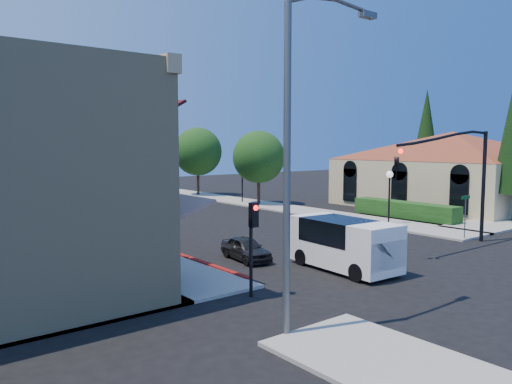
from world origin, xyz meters
TOP-DOWN VIEW (x-y plane):
  - ground at (0.00, 0.00)m, footprint 120.00×120.00m
  - sidewalk_left at (-8.75, 27.00)m, footprint 3.50×50.00m
  - sidewalk_right at (8.75, 27.00)m, footprint 3.50×50.00m
  - curb_red_strip at (-6.90, 8.00)m, footprint 0.25×10.00m
  - mission_building at (21.99, 11.50)m, footprint 30.12×30.12m
  - hedge at (11.70, 9.00)m, footprint 1.40×8.00m
  - conifer_far at (28.00, 18.00)m, footprint 3.20×3.20m
  - street_tree_a at (8.80, 22.00)m, footprint 4.56×4.56m
  - street_tree_b at (8.80, 32.00)m, footprint 4.94×4.94m
  - signal_mast_arm at (5.86, 1.50)m, footprint 8.01×0.39m
  - secondary_signal at (-8.00, 1.41)m, footprint 0.28×0.42m
  - cobra_streetlight at (-9.15, -2.00)m, footprint 3.60×0.25m
  - street_name_sign at (7.50, 2.20)m, footprint 0.80×0.06m
  - lamppost_left_near at (-8.50, 8.00)m, footprint 0.44×0.44m
  - lamppost_left_far at (-8.50, 22.00)m, footprint 0.44×0.44m
  - lamppost_right_near at (8.50, 8.00)m, footprint 0.44×0.44m
  - lamppost_right_far at (8.50, 24.00)m, footprint 0.44×0.44m
  - white_van at (-2.62, 1.95)m, footprint 2.37×4.92m
  - parked_car_a at (-4.80, 6.00)m, footprint 1.66×3.27m
  - parked_car_b at (-6.20, 19.00)m, footprint 1.48×3.73m
  - parked_car_c at (-6.20, 20.00)m, footprint 2.40×4.76m
  - parked_car_d at (-4.80, 26.00)m, footprint 2.24×4.23m

SIDE VIEW (x-z plane):
  - ground at x=0.00m, z-range 0.00..0.00m
  - curb_red_strip at x=-6.90m, z-range -0.03..0.03m
  - hedge at x=11.70m, z-range -0.55..0.55m
  - sidewalk_left at x=-8.75m, z-range 0.00..0.12m
  - sidewalk_right at x=8.75m, z-range 0.00..0.12m
  - parked_car_a at x=-4.80m, z-range 0.00..1.07m
  - parked_car_d at x=-4.80m, z-range 0.00..1.13m
  - parked_car_b at x=-6.20m, z-range 0.00..1.21m
  - parked_car_c at x=-6.20m, z-range 0.00..1.32m
  - white_van at x=-2.62m, z-range 0.17..2.30m
  - street_name_sign at x=7.50m, z-range 0.45..2.95m
  - secondary_signal at x=-8.00m, z-range 0.66..3.98m
  - lamppost_left_near at x=-8.50m, z-range 0.95..4.52m
  - lamppost_left_far at x=-8.50m, z-range 0.95..4.52m
  - lamppost_right_near at x=8.50m, z-range 0.95..4.52m
  - lamppost_right_far at x=8.50m, z-range 0.95..4.52m
  - mission_building at x=21.99m, z-range 0.55..6.95m
  - signal_mast_arm at x=5.86m, z-range 1.09..7.09m
  - street_tree_a at x=8.80m, z-range 0.95..7.43m
  - street_tree_b at x=8.80m, z-range 1.03..8.05m
  - cobra_streetlight at x=-9.15m, z-range 0.61..9.92m
  - conifer_far at x=28.00m, z-range 0.86..11.86m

